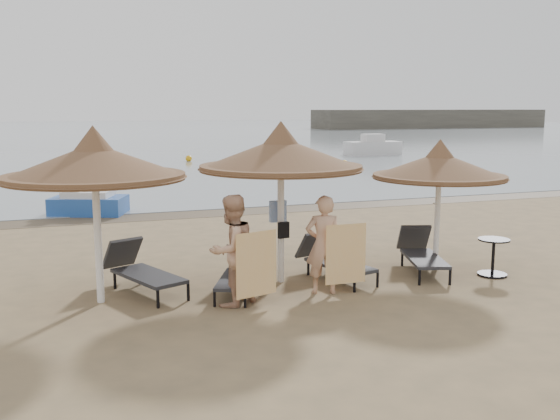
% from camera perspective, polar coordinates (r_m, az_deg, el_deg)
% --- Properties ---
extents(ground, '(160.00, 160.00, 0.00)m').
position_cam_1_polar(ground, '(11.74, -1.66, -7.94)').
color(ground, '#8D734D').
rests_on(ground, ground).
extents(sea, '(200.00, 140.00, 0.03)m').
position_cam_1_polar(sea, '(90.81, -17.26, 6.81)').
color(sea, gray).
rests_on(sea, ground).
extents(wet_sand_strip, '(200.00, 1.60, 0.01)m').
position_cam_1_polar(wet_sand_strip, '(20.66, -9.59, -0.45)').
color(wet_sand_strip, brown).
rests_on(wet_sand_strip, ground).
extents(palapa_left, '(3.21, 3.21, 3.19)m').
position_cam_1_polar(palapa_left, '(11.41, -16.62, 4.18)').
color(palapa_left, white).
rests_on(palapa_left, ground).
extents(palapa_center, '(3.26, 3.26, 3.23)m').
position_cam_1_polar(palapa_center, '(12.27, 0.08, 5.09)').
color(palapa_center, white).
rests_on(palapa_center, ground).
extents(palapa_right, '(2.86, 2.86, 2.83)m').
position_cam_1_polar(palapa_right, '(13.70, 14.37, 3.90)').
color(palapa_right, white).
rests_on(palapa_right, ground).
extents(lounger_far_left, '(1.46, 2.21, 0.95)m').
position_cam_1_polar(lounger_far_left, '(12.30, -12.63, -5.30)').
color(lounger_far_left, black).
rests_on(lounger_far_left, ground).
extents(lounger_near_left, '(1.29, 1.90, 0.81)m').
position_cam_1_polar(lounger_near_left, '(12.00, -3.83, -5.75)').
color(lounger_near_left, black).
rests_on(lounger_near_left, ground).
extents(lounger_near_right, '(1.13, 2.07, 0.88)m').
position_cam_1_polar(lounger_near_right, '(12.96, 4.77, -4.48)').
color(lounger_near_right, black).
rests_on(lounger_near_right, ground).
extents(lounger_far_right, '(1.25, 2.14, 0.91)m').
position_cam_1_polar(lounger_far_right, '(13.77, 12.78, -3.80)').
color(lounger_far_right, black).
rests_on(lounger_far_right, ground).
extents(side_table, '(0.65, 0.65, 0.78)m').
position_cam_1_polar(side_table, '(13.82, 18.90, -4.20)').
color(side_table, black).
rests_on(side_table, ground).
extents(person_left, '(1.26, 1.13, 2.31)m').
position_cam_1_polar(person_left, '(11.03, -4.45, -2.90)').
color(person_left, tan).
rests_on(person_left, ground).
extents(person_right, '(1.14, 0.89, 2.18)m').
position_cam_1_polar(person_right, '(11.73, 4.00, -2.46)').
color(person_right, tan).
rests_on(person_right, ground).
extents(towel_left, '(0.80, 0.24, 1.16)m').
position_cam_1_polar(towel_left, '(10.88, -2.17, -4.98)').
color(towel_left, orange).
rests_on(towel_left, ground).
extents(towel_right, '(0.81, 0.03, 1.14)m').
position_cam_1_polar(towel_right, '(11.72, 6.04, -4.03)').
color(towel_right, orange).
rests_on(towel_right, ground).
extents(bag_patterned, '(0.35, 0.14, 0.43)m').
position_cam_1_polar(bag_patterned, '(12.58, -0.19, -0.12)').
color(bag_patterned, white).
rests_on(bag_patterned, ground).
extents(bag_dark, '(0.24, 0.11, 0.32)m').
position_cam_1_polar(bag_dark, '(12.32, 0.32, -1.85)').
color(bag_dark, black).
rests_on(bag_dark, ground).
extents(pedal_boat, '(2.67, 2.12, 1.09)m').
position_cam_1_polar(pedal_boat, '(21.43, -17.15, 0.69)').
color(pedal_boat, '#214DA1').
rests_on(pedal_boat, ground).
extents(buoy_mid, '(0.41, 0.41, 0.41)m').
position_cam_1_polar(buoy_mid, '(40.65, -8.35, 4.68)').
color(buoy_mid, '#E69F0E').
rests_on(buoy_mid, ground).
extents(buoy_right, '(0.36, 0.36, 0.36)m').
position_cam_1_polar(buoy_right, '(37.38, 5.94, 4.28)').
color(buoy_right, '#E69F0E').
rests_on(buoy_right, ground).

